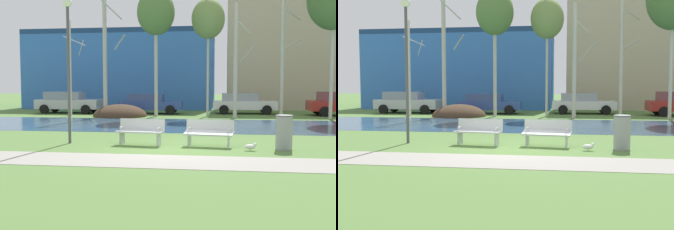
{
  "view_description": "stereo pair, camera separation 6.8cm",
  "coord_description": "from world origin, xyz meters",
  "views": [
    {
      "loc": [
        1.67,
        -12.55,
        2.06
      ],
      "look_at": [
        -0.24,
        1.17,
        1.0
      ],
      "focal_mm": 43.77,
      "sensor_mm": 36.0,
      "label": 1
    },
    {
      "loc": [
        1.74,
        -12.54,
        2.06
      ],
      "look_at": [
        -0.24,
        1.17,
        1.0
      ],
      "focal_mm": 43.77,
      "sensor_mm": 36.0,
      "label": 2
    }
  ],
  "objects": [
    {
      "name": "ground_plane",
      "position": [
        0.0,
        10.0,
        0.0
      ],
      "size": [
        120.0,
        120.0,
        0.0
      ],
      "primitive_type": "plane",
      "color": "#517538"
    },
    {
      "name": "paved_path_strip",
      "position": [
        0.0,
        -1.92,
        0.01
      ],
      "size": [
        60.0,
        1.92,
        0.01
      ],
      "primitive_type": "cube",
      "color": "gray",
      "rests_on": "ground"
    },
    {
      "name": "river_band",
      "position": [
        0.0,
        7.76,
        0.0
      ],
      "size": [
        80.0,
        6.95,
        0.01
      ],
      "primitive_type": "cube",
      "color": "#33516B",
      "rests_on": "ground"
    },
    {
      "name": "soil_mound",
      "position": [
        -4.91,
        12.7,
        0.0
      ],
      "size": [
        3.42,
        3.34,
        1.54
      ],
      "primitive_type": "ellipsoid",
      "color": "#423021",
      "rests_on": "ground"
    },
    {
      "name": "bench_left",
      "position": [
        -1.14,
        0.95,
        0.47
      ],
      "size": [
        1.66,
        0.76,
        0.87
      ],
      "color": "silver",
      "rests_on": "ground"
    },
    {
      "name": "bench_right",
      "position": [
        1.17,
        0.95,
        0.47
      ],
      "size": [
        1.66,
        0.76,
        0.87
      ],
      "color": "silver",
      "rests_on": "ground"
    },
    {
      "name": "trash_bin",
      "position": [
        3.52,
        0.56,
        0.56
      ],
      "size": [
        0.54,
        0.54,
        1.09
      ],
      "color": "gray",
      "rests_on": "ground"
    },
    {
      "name": "seagull",
      "position": [
        2.47,
        0.19,
        0.13
      ],
      "size": [
        0.4,
        0.15,
        0.25
      ],
      "color": "white",
      "rests_on": "ground"
    },
    {
      "name": "streetlamp",
      "position": [
        -3.66,
        0.97,
        3.36
      ],
      "size": [
        0.32,
        0.32,
        4.98
      ],
      "color": "#4C4C51",
      "rests_on": "ground"
    },
    {
      "name": "birch_far_left",
      "position": [
        -8.09,
        12.59,
        3.12
      ],
      "size": [
        1.13,
        1.96,
        6.08
      ],
      "color": "beige",
      "rests_on": "ground"
    },
    {
      "name": "birch_left",
      "position": [
        -5.81,
        12.63,
        4.33
      ],
      "size": [
        1.51,
        2.55,
        8.52
      ],
      "color": "#BCB7A8",
      "rests_on": "ground"
    },
    {
      "name": "birch_center_left",
      "position": [
        -2.63,
        12.9,
        6.44
      ],
      "size": [
        2.35,
        2.35,
        8.33
      ],
      "color": "#BCB7A8",
      "rests_on": "ground"
    },
    {
      "name": "birch_center",
      "position": [
        0.59,
        13.64,
        6.11
      ],
      "size": [
        2.1,
        2.1,
        7.88
      ],
      "color": "#BCB7A8",
      "rests_on": "ground"
    },
    {
      "name": "birch_center_right",
      "position": [
        2.32,
        12.52,
        3.5
      ],
      "size": [
        1.39,
        2.08,
        6.89
      ],
      "color": "beige",
      "rests_on": "ground"
    },
    {
      "name": "birch_right",
      "position": [
        5.19,
        13.62,
        4.16
      ],
      "size": [
        1.23,
        2.17,
        8.21
      ],
      "color": "beige",
      "rests_on": "ground"
    },
    {
      "name": "parked_van_nearest_silver",
      "position": [
        -9.3,
        15.11,
        0.79
      ],
      "size": [
        4.49,
        2.15,
        1.51
      ],
      "color": "#B2B5BC",
      "rests_on": "ground"
    },
    {
      "name": "parked_sedan_second_blue",
      "position": [
        -3.49,
        15.3,
        0.74
      ],
      "size": [
        4.37,
        2.0,
        1.39
      ],
      "color": "#2D4793",
      "rests_on": "ground"
    },
    {
      "name": "parked_hatch_third_white",
      "position": [
        2.92,
        16.13,
        0.76
      ],
      "size": [
        4.32,
        2.04,
        1.43
      ],
      "color": "silver",
      "rests_on": "ground"
    },
    {
      "name": "building_blue_store",
      "position": [
        -7.12,
        23.96,
        3.24
      ],
      "size": [
        15.52,
        9.87,
        6.48
      ],
      "color": "#3870C6",
      "rests_on": "ground"
    },
    {
      "name": "building_beige_block",
      "position": [
        8.16,
        23.23,
        4.69
      ],
      "size": [
        12.6,
        6.68,
        9.38
      ],
      "color": "#BCAD8E",
      "rests_on": "ground"
    }
  ]
}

